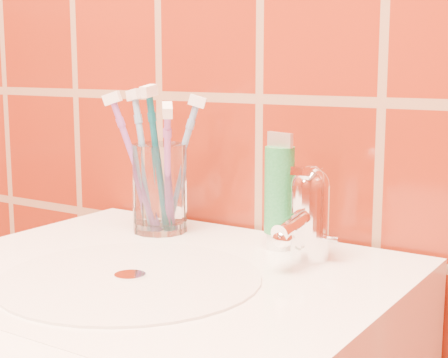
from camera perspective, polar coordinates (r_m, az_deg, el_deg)
The scene contains 8 objects.
glass_tumbler at distance 1.00m, azimuth -5.38°, elevation -0.76°, with size 0.08×0.08×0.13m, color white.
toothpaste_tube at distance 0.90m, azimuth 4.61°, elevation -1.35°, with size 0.04×0.04×0.15m.
faucet at distance 0.85m, azimuth 7.05°, elevation -2.57°, with size 0.05×0.11×0.12m.
toothbrush_0 at distance 1.00m, azimuth -3.77°, elevation 1.21°, with size 0.07×0.05×0.20m, color #6C90C0, non-canonical shape.
toothbrush_1 at distance 0.96m, azimuth -4.73°, elevation 0.62°, with size 0.07×0.08×0.20m, color #8A4697, non-canonical shape.
toothbrush_2 at distance 0.99m, azimuth -7.37°, elevation 1.22°, with size 0.08×0.05×0.21m, color #804798, non-canonical shape.
toothbrush_3 at distance 1.00m, azimuth -6.62°, elevation 1.43°, with size 0.06×0.03×0.21m, color #6D99C3, non-canonical shape.
toothbrush_4 at distance 0.97m, azimuth -5.55°, elevation 1.44°, with size 0.02×0.06×0.22m, color #0C5565, non-canonical shape.
Camera 1 is at (0.50, 0.34, 1.09)m, focal length 55.00 mm.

